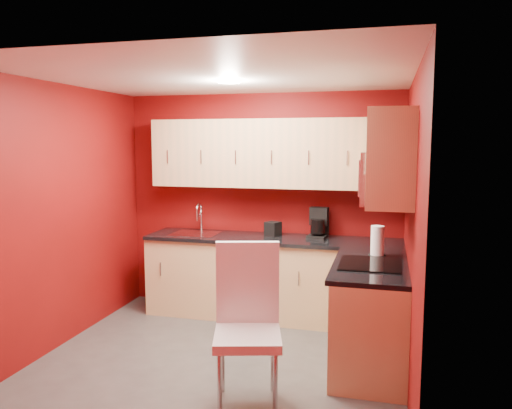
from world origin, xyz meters
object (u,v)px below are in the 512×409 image
at_px(dining_chair, 248,328).
at_px(napkin_holder, 273,229).
at_px(microwave, 386,177).
at_px(coffee_maker, 318,223).
at_px(sink, 196,230).
at_px(paper_towel, 377,241).

bearing_deg(dining_chair, napkin_holder, 82.13).
bearing_deg(dining_chair, microwave, 27.76).
relative_size(coffee_maker, dining_chair, 0.28).
bearing_deg(microwave, dining_chair, -136.91).
xyz_separation_m(sink, dining_chair, (1.15, -1.89, -0.35)).
xyz_separation_m(microwave, paper_towel, (-0.06, 0.35, -0.61)).
height_order(microwave, paper_towel, microwave).
relative_size(coffee_maker, napkin_holder, 2.10).
bearing_deg(dining_chair, sink, 105.87).
bearing_deg(dining_chair, coffee_maker, 67.72).
xyz_separation_m(paper_towel, dining_chair, (-0.89, -1.24, -0.45)).
distance_m(sink, napkin_holder, 0.89).
height_order(microwave, coffee_maker, microwave).
height_order(coffee_maker, napkin_holder, coffee_maker).
relative_size(napkin_holder, paper_towel, 0.56).
xyz_separation_m(microwave, napkin_holder, (-1.21, 1.08, -0.67)).
height_order(sink, coffee_maker, sink).
distance_m(microwave, dining_chair, 1.68).
xyz_separation_m(coffee_maker, dining_chair, (-0.24, -1.97, -0.48)).
bearing_deg(sink, paper_towel, -17.79).
bearing_deg(coffee_maker, sink, -170.14).
height_order(microwave, dining_chair, microwave).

